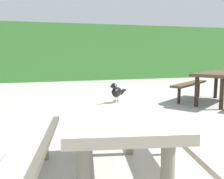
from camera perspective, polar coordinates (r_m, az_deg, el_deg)
The scene contains 4 objects.
hedge_wall at distance 12.32m, azimuth -12.20°, elevation 7.80°, with size 28.00×2.40×2.39m, color #428438.
picnic_table_foreground at distance 2.35m, azimuth 0.43°, elevation -7.63°, with size 1.97×2.00×0.74m.
bird_grackle at distance 2.35m, azimuth 0.94°, elevation -0.45°, with size 0.21×0.23×0.18m.
picnic_table_mid_left at distance 6.69m, azimuth 22.06°, elevation 1.95°, with size 2.37×2.36×0.74m.
Camera 1 is at (-1.00, -1.98, 1.19)m, focal length 42.42 mm.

